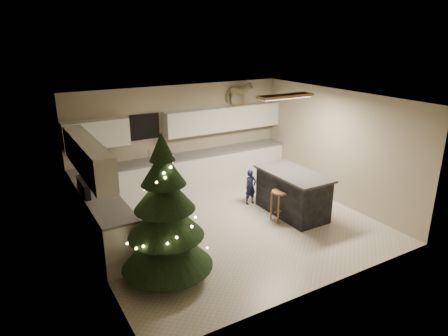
% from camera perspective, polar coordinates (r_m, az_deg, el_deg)
% --- Properties ---
extents(ground_plane, '(5.50, 5.50, 0.00)m').
position_cam_1_polar(ground_plane, '(8.31, 1.23, -8.21)').
color(ground_plane, beige).
extents(room_shell, '(5.52, 5.02, 2.61)m').
position_cam_1_polar(room_shell, '(7.69, 1.46, 3.54)').
color(room_shell, tan).
rests_on(room_shell, ground_plane).
extents(cabinetry, '(5.50, 3.20, 2.00)m').
position_cam_1_polar(cabinetry, '(9.01, -9.20, -1.00)').
color(cabinetry, silver).
rests_on(cabinetry, ground_plane).
extents(island, '(0.90, 1.70, 0.95)m').
position_cam_1_polar(island, '(8.77, 9.74, -3.54)').
color(island, black).
rests_on(island, ground_plane).
extents(bar_stool, '(0.35, 0.35, 0.66)m').
position_cam_1_polar(bar_stool, '(8.41, 7.98, -4.32)').
color(bar_stool, olive).
rests_on(bar_stool, ground_plane).
extents(christmas_tree, '(1.51, 1.46, 2.41)m').
position_cam_1_polar(christmas_tree, '(6.31, -8.34, -7.56)').
color(christmas_tree, '#3F2816').
rests_on(christmas_tree, ground_plane).
extents(toddler, '(0.31, 0.21, 0.81)m').
position_cam_1_polar(toddler, '(9.18, 3.82, -2.75)').
color(toddler, black).
rests_on(toddler, ground_plane).
extents(rocking_horse, '(0.74, 0.47, 0.60)m').
position_cam_1_polar(rocking_horse, '(10.33, 2.18, 10.63)').
color(rocking_horse, olive).
rests_on(rocking_horse, cabinetry).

